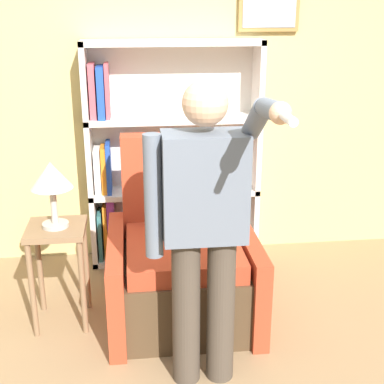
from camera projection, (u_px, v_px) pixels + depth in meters
The scene contains 6 objects.
wall_back at pixel (153, 82), 4.07m from camera, with size 8.00×0.11×2.80m.
bookcase at pixel (161, 157), 4.11m from camera, with size 1.32×0.28×1.72m.
armchair at pixel (181, 263), 3.52m from camera, with size 0.94×0.94×1.15m.
person_standing at pixel (204, 222), 2.67m from camera, with size 0.56×0.78×1.64m.
side_table at pixel (58, 250), 3.34m from camera, with size 0.36×0.36×0.67m.
table_lamp at pixel (51, 179), 3.19m from camera, with size 0.25×0.25×0.41m.
Camera 1 is at (-0.17, -2.09, 1.97)m, focal length 50.00 mm.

